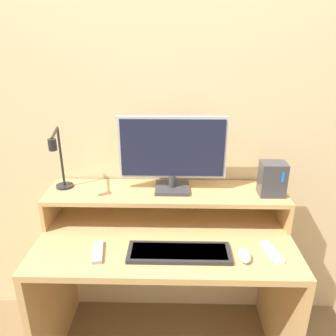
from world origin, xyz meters
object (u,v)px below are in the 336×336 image
at_px(monitor, 172,152).
at_px(remote_secondary, 272,252).
at_px(mouse, 244,255).
at_px(desk_lamp, 60,163).
at_px(router_dock, 272,179).
at_px(remote_control, 98,252).
at_px(keyboard, 179,252).

distance_m(monitor, remote_secondary, 0.63).
height_order(monitor, mouse, monitor).
distance_m(desk_lamp, router_dock, 1.02).
bearing_deg(monitor, mouse, -47.44).
xyz_separation_m(monitor, mouse, (0.31, -0.34, -0.34)).
height_order(monitor, remote_control, monitor).
height_order(monitor, keyboard, monitor).
distance_m(monitor, remote_control, 0.57).
distance_m(remote_control, remote_secondary, 0.75).
xyz_separation_m(keyboard, remote_control, (-0.35, -0.00, -0.00)).
bearing_deg(mouse, keyboard, 175.08).
distance_m(desk_lamp, keyboard, 0.70).
xyz_separation_m(router_dock, remote_control, (-0.80, -0.27, -0.24)).
distance_m(mouse, remote_secondary, 0.13).
height_order(desk_lamp, keyboard, desk_lamp).
xyz_separation_m(monitor, desk_lamp, (-0.53, -0.05, -0.04)).
bearing_deg(mouse, desk_lamp, 161.24).
bearing_deg(desk_lamp, remote_control, -50.57).
distance_m(desk_lamp, remote_secondary, 1.05).
height_order(desk_lamp, mouse, desk_lamp).
bearing_deg(remote_control, desk_lamp, 129.43).
bearing_deg(remote_secondary, keyboard, -177.90).
distance_m(router_dock, remote_secondary, 0.35).
bearing_deg(mouse, monitor, 132.56).
distance_m(keyboard, remote_control, 0.35).
height_order(keyboard, remote_secondary, keyboard).
height_order(keyboard, mouse, mouse).
relative_size(router_dock, mouse, 1.66).
height_order(desk_lamp, router_dock, desk_lamp).
xyz_separation_m(desk_lamp, mouse, (0.84, -0.29, -0.30)).
relative_size(remote_control, remote_secondary, 1.01).
distance_m(keyboard, remote_secondary, 0.40).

